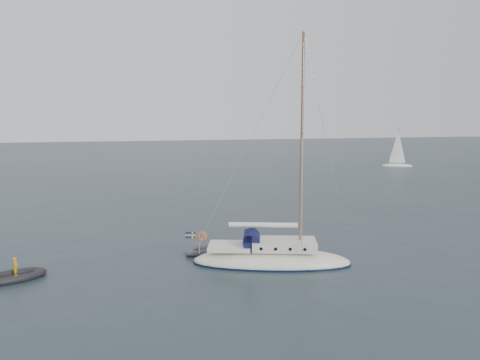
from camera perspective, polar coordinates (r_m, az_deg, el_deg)
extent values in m
plane|color=black|center=(32.62, 1.27, -8.79)|extent=(300.00, 300.00, 0.00)
ellipsoid|color=white|center=(30.12, 3.86, -9.90)|extent=(9.95, 3.10, 1.66)
cube|color=silver|center=(30.04, 5.30, -7.70)|extent=(3.98, 2.10, 0.61)
cube|color=white|center=(29.14, -1.13, -8.52)|extent=(2.65, 2.10, 0.28)
cylinder|color=#11133D|center=(29.35, 1.51, -7.43)|extent=(1.06, 1.83, 1.06)
cube|color=#11133D|center=(29.23, 1.10, -7.04)|extent=(0.50, 1.83, 0.44)
cylinder|color=brown|center=(29.36, 7.29, 4.45)|extent=(0.17, 0.17, 13.27)
cylinder|color=brown|center=(29.32, 7.31, 5.74)|extent=(0.06, 2.43, 0.06)
cylinder|color=brown|center=(29.33, 2.88, -5.67)|extent=(4.65, 0.11, 0.11)
cylinder|color=silver|center=(29.32, 2.88, -5.57)|extent=(4.32, 0.31, 0.31)
cylinder|color=gray|center=(28.66, -4.61, -7.84)|extent=(0.04, 2.43, 0.04)
torus|color=#FF5917|center=(29.28, -4.94, -7.50)|extent=(0.60, 0.11, 0.60)
cylinder|color=brown|center=(28.63, -5.38, -8.09)|extent=(0.03, 0.03, 1.00)
cube|color=navy|center=(28.49, -6.05, -7.49)|extent=(0.66, 0.02, 0.42)
cube|color=gold|center=(28.49, -6.05, -7.49)|extent=(0.69, 0.03, 0.10)
cube|color=gold|center=(28.51, -5.81, -7.47)|extent=(0.10, 0.03, 0.44)
cylinder|color=black|center=(30.57, 2.06, -7.39)|extent=(0.20, 0.07, 0.20)
cylinder|color=black|center=(28.62, 3.29, -8.47)|extent=(0.20, 0.07, 0.20)
cylinder|color=black|center=(30.83, 3.65, -7.27)|extent=(0.20, 0.07, 0.20)
cylinder|color=black|center=(28.90, 4.98, -8.32)|extent=(0.20, 0.07, 0.20)
cylinder|color=black|center=(31.11, 5.21, -7.15)|extent=(0.20, 0.07, 0.20)
cylinder|color=black|center=(29.20, 6.63, -8.18)|extent=(0.20, 0.07, 0.20)
cylinder|color=black|center=(31.42, 6.74, -7.03)|extent=(0.20, 0.07, 0.20)
cylinder|color=black|center=(29.52, 8.25, -8.03)|extent=(0.20, 0.07, 0.20)
cube|color=#4E4E54|center=(32.47, -4.34, -8.67)|extent=(1.77, 0.73, 0.10)
cube|color=black|center=(30.29, -25.98, -10.66)|extent=(2.34, 0.97, 0.12)
imported|color=#F1A406|center=(30.07, -25.68, -9.57)|extent=(0.40, 0.48, 1.13)
ellipsoid|color=silver|center=(92.06, 18.59, 1.63)|extent=(5.61, 1.87, 0.93)
cylinder|color=gray|center=(91.76, 18.69, 3.92)|extent=(0.09, 0.09, 6.54)
cone|color=silver|center=(91.73, 18.67, 3.92)|extent=(2.99, 2.99, 6.07)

